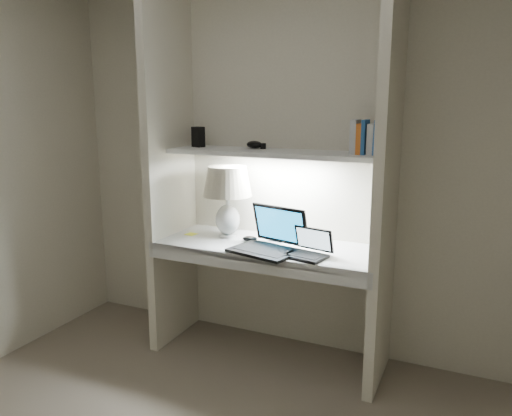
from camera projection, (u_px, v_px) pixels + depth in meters
The scene contains 17 objects.
back_wall at pixel (284, 165), 3.35m from camera, with size 3.20×0.01×2.50m, color beige.
alcove_panel_left at pixel (170, 165), 3.40m from camera, with size 0.06×0.55×2.50m, color beige.
alcove_panel_right at pixel (387, 177), 2.81m from camera, with size 0.06×0.55×2.50m, color beige.
desk at pixel (268, 247), 3.21m from camera, with size 1.40×0.55×0.04m, color white.
desk_apron at pixel (251, 263), 2.99m from camera, with size 1.46×0.03×0.10m, color silver.
shelf at pixel (274, 153), 3.17m from camera, with size 1.40×0.36×0.03m, color silver.
strip_light at pixel (274, 156), 3.18m from camera, with size 0.60×0.04×0.01m, color white.
table_lamp at pixel (227, 190), 3.32m from camera, with size 0.33×0.33×0.48m.
laptop_main at pixel (270, 241), 3.07m from camera, with size 0.47×0.43×0.27m.
laptop_netbook at pixel (308, 250), 2.96m from camera, with size 0.29×0.27×0.16m.
speaker at pixel (278, 230), 3.28m from camera, with size 0.10×0.07×0.14m, color silver.
mouse at pixel (250, 239), 3.28m from camera, with size 0.10×0.06×0.04m, color black.
cable_coil at pixel (315, 244), 3.19m from camera, with size 0.09×0.09×0.01m, color black.
sticky_note at pixel (191, 234), 3.46m from camera, with size 0.07×0.07×0.00m, color yellow.
book_row at pixel (368, 138), 2.92m from camera, with size 0.19×0.13×0.20m.
shelf_box at pixel (198, 137), 3.42m from camera, with size 0.08×0.06×0.14m, color black.
shelf_gadget at pixel (254, 145), 3.30m from camera, with size 0.12×0.08×0.05m, color black.
Camera 1 is at (1.20, -1.62, 1.66)m, focal length 35.00 mm.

